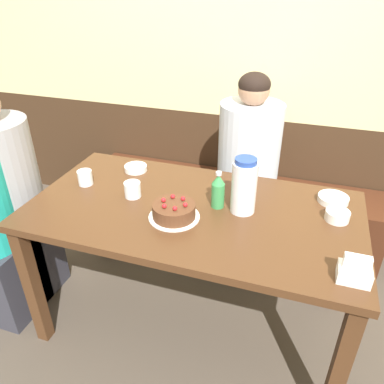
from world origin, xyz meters
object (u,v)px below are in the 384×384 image
birthday_cake (174,211)px  glass_tumbler_short (85,178)px  soju_bottle (218,191)px  bowl_soup_white (337,216)px  person_pale_blue_shirt (8,202)px  bowl_side_dish (333,199)px  bench_seat (230,209)px  water_pitcher (244,186)px  bowl_rice_small (136,168)px  napkin_holder (355,272)px  glass_water_tall (133,190)px  person_teal_shirt (247,176)px

birthday_cake → glass_tumbler_short: (-0.53, 0.14, 0.00)m
soju_bottle → bowl_soup_white: size_ratio=1.70×
person_pale_blue_shirt → bowl_side_dish: bearing=11.3°
soju_bottle → bowl_side_dish: soju_bottle is taller
bench_seat → glass_tumbler_short: 1.12m
birthday_cake → water_pitcher: 0.32m
glass_tumbler_short → person_pale_blue_shirt: 0.47m
bowl_rice_small → glass_tumbler_short: glass_tumbler_short is taller
soju_bottle → napkin_holder: 0.65m
glass_water_tall → bench_seat: bearing=69.9°
bench_seat → glass_water_tall: (-0.30, -0.82, 0.55)m
water_pitcher → bowl_side_dish: water_pitcher is taller
bowl_soup_white → person_teal_shirt: 0.75m
soju_bottle → bowl_soup_white: 0.52m
bowl_side_dish → glass_tumbler_short: glass_tumbler_short is taller
soju_bottle → person_pale_blue_shirt: size_ratio=0.14×
napkin_holder → person_pale_blue_shirt: (-1.67, 0.20, -0.16)m
birthday_cake → bowl_side_dish: birthday_cake is taller
soju_bottle → glass_water_tall: bearing=-174.3°
bowl_side_dish → glass_tumbler_short: bearing=-169.8°
soju_bottle → glass_tumbler_short: size_ratio=2.36×
bench_seat → water_pitcher: water_pitcher is taller
bowl_side_dish → glass_water_tall: 0.93m
birthday_cake → soju_bottle: bearing=43.4°
bench_seat → person_teal_shirt: bearing=-53.8°
napkin_holder → person_teal_shirt: (-0.54, 0.92, -0.18)m
bowl_soup_white → glass_tumbler_short: glass_tumbler_short is taller
glass_tumbler_short → person_teal_shirt: (0.71, 0.61, -0.18)m
bowl_side_dish → water_pitcher: bearing=-151.9°
bench_seat → soju_bottle: (0.10, -0.78, 0.59)m
person_pale_blue_shirt → napkin_holder: bearing=-6.8°
bench_seat → person_pale_blue_shirt: size_ratio=1.61×
napkin_holder → glass_water_tall: bearing=164.2°
person_pale_blue_shirt → bowl_soup_white: bearing=6.0°
bench_seat → person_teal_shirt: person_teal_shirt is taller
person_teal_shirt → bowl_rice_small: bearing=-53.4°
napkin_holder → bowl_rice_small: (-1.07, 0.52, -0.02)m
soju_bottle → person_pale_blue_shirt: bearing=-174.0°
birthday_cake → water_pitcher: (0.27, 0.15, 0.09)m
bench_seat → glass_water_tall: glass_water_tall is taller
bowl_soup_white → bowl_rice_small: (-1.02, 0.15, -0.01)m
glass_water_tall → person_pale_blue_shirt: size_ratio=0.06×
birthday_cake → bowl_side_dish: size_ratio=1.60×
glass_water_tall → person_teal_shirt: size_ratio=0.06×
soju_bottle → water_pitcher: bearing=0.3°
bowl_rice_small → glass_tumbler_short: size_ratio=1.62×
birthday_cake → water_pitcher: size_ratio=0.87×
bowl_rice_small → glass_water_tall: size_ratio=1.54×
birthday_cake → person_teal_shirt: bearing=76.4°
bowl_rice_small → glass_tumbler_short: 0.28m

